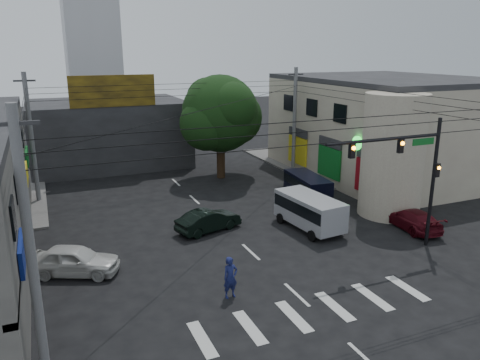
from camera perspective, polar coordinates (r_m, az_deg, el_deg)
ground at (r=24.14m, az=3.33°, el=-10.57°), size 160.00×160.00×0.00m
sidewalk_far_right at (r=47.71m, az=13.15°, el=2.44°), size 16.00×16.00×0.15m
building_right at (r=43.14m, az=17.38°, el=6.08°), size 14.00×18.00×8.00m
corner_column at (r=31.94m, az=18.11°, el=2.85°), size 4.00×4.00×8.00m
building_far at (r=46.33m, az=-15.77°, el=5.57°), size 14.00×10.00×6.00m
billboard at (r=40.97m, az=-15.26°, el=10.43°), size 7.00×0.30×2.60m
street_tree at (r=39.19m, az=-2.41°, el=8.05°), size 6.40×6.40×8.70m
traffic_gantry at (r=26.07m, az=20.13°, el=1.77°), size 7.10×0.35×7.20m
utility_pole_near_left at (r=16.04m, az=-24.18°, el=-8.00°), size 0.32×0.32×9.20m
utility_pole_far_left at (r=35.85m, az=-24.06°, el=4.58°), size 0.32×0.32×9.20m
utility_pole_far_right at (r=41.18m, az=6.65°, el=7.11°), size 0.32×0.32×9.20m
dark_sedan at (r=28.43m, az=-3.86°, el=-4.94°), size 3.54×4.80×1.34m
white_compact at (r=24.49m, az=-19.58°, el=-9.20°), size 5.06×5.67×1.48m
maroon_sedan at (r=30.60m, az=20.19°, el=-4.47°), size 2.58×4.68×1.26m
silver_minivan at (r=28.88m, az=8.46°, el=-3.97°), size 5.21×2.95×2.07m
navy_van at (r=34.38m, az=8.20°, el=-0.94°), size 4.94×2.60×1.85m
traffic_officer at (r=21.05m, az=-1.18°, el=-11.80°), size 0.82×0.65×1.91m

